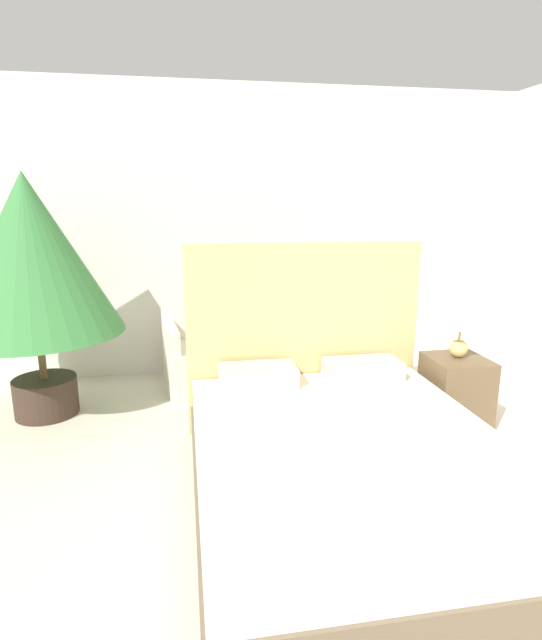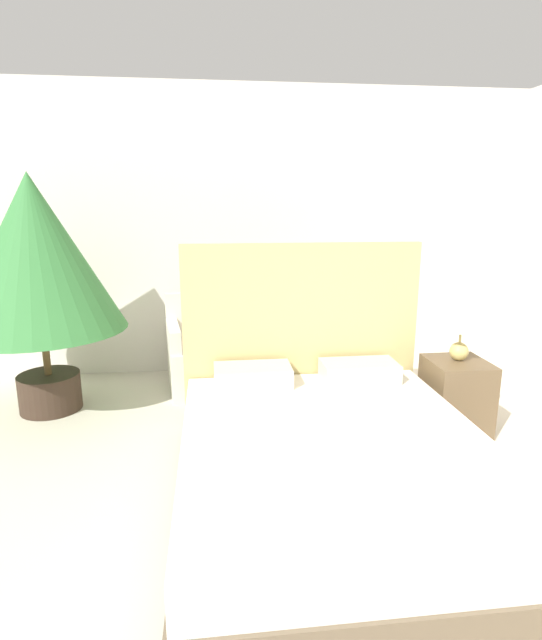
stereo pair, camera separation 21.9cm
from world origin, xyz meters
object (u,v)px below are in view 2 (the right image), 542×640
at_px(armchair_near_window_left, 199,360).
at_px(armchair_near_window_right, 293,356).
at_px(bed, 330,455).
at_px(nightstand, 456,396).
at_px(side_table, 247,368).
at_px(potted_palm, 36,258).
at_px(table_lamp, 462,316).

xyz_separation_m(armchair_near_window_left, armchair_near_window_right, (0.91, 0.00, 0.00)).
bearing_deg(bed, armchair_near_window_right, 87.52).
bearing_deg(armchair_near_window_right, nightstand, -50.79).
height_order(bed, side_table, bed).
height_order(bed, potted_palm, potted_palm).
distance_m(bed, table_lamp, 1.58).
distance_m(bed, nightstand, 1.42).
xyz_separation_m(nightstand, side_table, (-1.56, 1.09, -0.07)).
xyz_separation_m(armchair_near_window_right, potted_palm, (-2.19, -0.33, 1.02)).
xyz_separation_m(table_lamp, side_table, (-1.57, 1.07, -0.71)).
bearing_deg(side_table, nightstand, -35.06).
height_order(bed, armchair_near_window_right, bed).
relative_size(bed, potted_palm, 1.11).
relative_size(potted_palm, table_lamp, 3.94).
bearing_deg(potted_palm, side_table, 9.27).
xyz_separation_m(armchair_near_window_right, table_lamp, (1.11, -1.12, 0.63)).
relative_size(armchair_near_window_left, table_lamp, 1.77).
xyz_separation_m(armchair_near_window_right, nightstand, (1.11, -1.14, -0.01)).
bearing_deg(table_lamp, potted_palm, 166.57).
relative_size(bed, armchair_near_window_right, 2.48).
distance_m(armchair_near_window_left, armchair_near_window_right, 0.91).
xyz_separation_m(armchair_near_window_left, nightstand, (2.02, -1.14, -0.01)).
bearing_deg(nightstand, bed, -146.97).
distance_m(nightstand, side_table, 1.91).
height_order(armchair_near_window_left, potted_palm, potted_palm).
bearing_deg(potted_palm, table_lamp, -13.43).
bearing_deg(bed, side_table, 101.16).
bearing_deg(nightstand, armchair_near_window_left, 150.51).
relative_size(nightstand, table_lamp, 1.13).
xyz_separation_m(armchair_near_window_left, side_table, (0.46, -0.05, -0.08)).
bearing_deg(armchair_near_window_left, potted_palm, -173.11).
xyz_separation_m(potted_palm, side_table, (1.74, 0.28, -1.11)).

